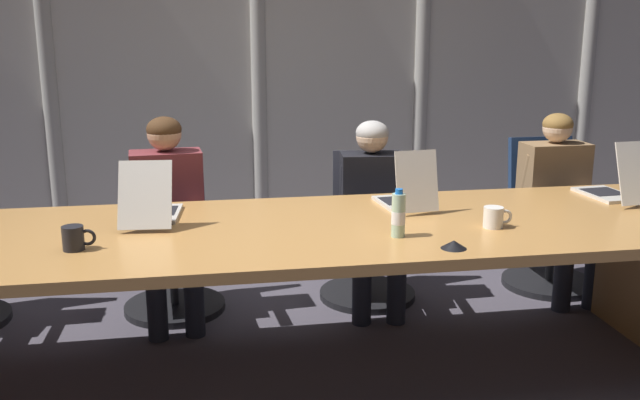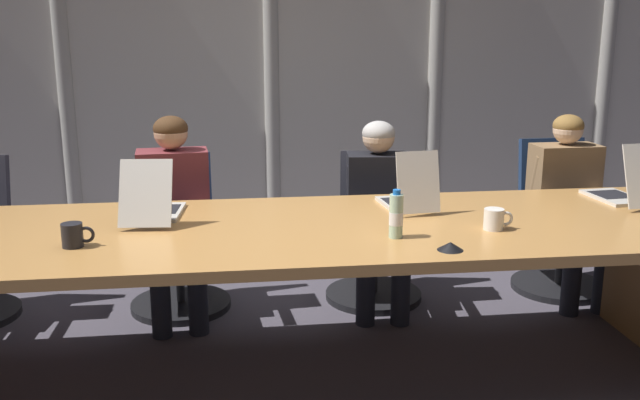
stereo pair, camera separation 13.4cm
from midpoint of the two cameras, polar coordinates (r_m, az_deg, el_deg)
The scene contains 16 objects.
ground_plane at distance 3.56m, azimuth -3.33°, elevation -14.03°, with size 14.45×14.45×0.00m, color #47424C.
conference_table at distance 3.31m, azimuth -3.48°, elevation -4.51°, with size 4.32×1.16×0.76m.
curtain_backdrop at distance 5.75m, azimuth -6.58°, elevation 12.65°, with size 7.23×0.17×3.10m.
laptop_left_mid at distance 3.48m, azimuth -14.53°, elevation -0.63°, with size 0.28×0.50×0.31m.
laptop_center at distance 3.61m, azimuth 5.91°, elevation 0.30°, with size 0.25×0.41×0.32m.
laptop_right_mid at distance 4.07m, azimuth 21.91°, elevation 0.93°, with size 0.25×0.47×0.33m.
office_chair_left_mid at distance 4.34m, azimuth -12.73°, elevation -4.24°, with size 0.60×0.60×0.91m.
office_chair_center at distance 4.43m, azimuth 3.00°, elevation -3.58°, with size 0.60×0.61×0.90m.
office_chair_right_mid at distance 4.84m, azimuth 17.20°, elevation -2.49°, with size 0.60×0.60×0.95m.
person_left_mid at distance 4.11m, azimuth -13.06°, elevation -0.59°, with size 0.44×0.57×1.17m.
person_center at distance 4.20m, azimuth 3.41°, elevation -0.33°, with size 0.41×0.57×1.12m.
person_right_mid at distance 4.62m, azimuth 17.99°, elevation 0.42°, with size 0.42×0.55×1.14m.
water_bottle_primary at distance 3.10m, azimuth 5.13°, elevation -1.24°, with size 0.06×0.06×0.22m.
coffee_mug_near at distance 3.12m, azimuth -20.42°, elevation -2.91°, with size 0.14×0.09×0.10m.
coffee_mug_far at distance 3.33m, azimuth 12.78°, elevation -1.38°, with size 0.14×0.09×0.10m.
conference_mic_left_side at distance 2.99m, azimuth 9.51°, elevation -3.57°, with size 0.11×0.11×0.04m, color black.
Camera 1 is at (-0.40, -3.12, 1.67)m, focal length 39.59 mm.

